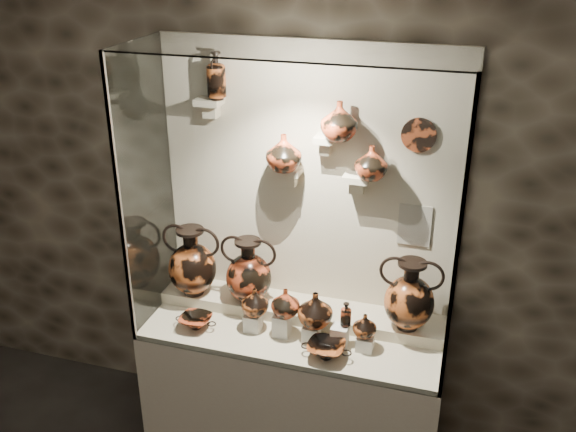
% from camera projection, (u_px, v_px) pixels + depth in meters
% --- Properties ---
extents(wall_back, '(5.00, 0.02, 3.20)m').
position_uv_depth(wall_back, '(310.00, 184.00, 3.59)').
color(wall_back, '#2C241B').
rests_on(wall_back, ground).
extents(plinth, '(1.70, 0.60, 0.80)m').
position_uv_depth(plinth, '(293.00, 391.00, 3.80)').
color(plinth, beige).
rests_on(plinth, floor).
extents(front_tier, '(1.68, 0.58, 0.03)m').
position_uv_depth(front_tier, '(293.00, 333.00, 3.63)').
color(front_tier, '#C5B699').
rests_on(front_tier, plinth).
extents(rear_tier, '(1.70, 0.25, 0.10)m').
position_uv_depth(rear_tier, '(301.00, 312.00, 3.77)').
color(rear_tier, '#C5B699').
rests_on(rear_tier, plinth).
extents(back_panel, '(1.70, 0.03, 1.60)m').
position_uv_depth(back_panel, '(309.00, 185.00, 3.58)').
color(back_panel, beige).
rests_on(back_panel, plinth).
extents(glass_front, '(1.70, 0.01, 1.60)m').
position_uv_depth(glass_front, '(276.00, 230.00, 3.05)').
color(glass_front, white).
rests_on(glass_front, plinth).
extents(glass_left, '(0.01, 0.60, 1.60)m').
position_uv_depth(glass_left, '(146.00, 188.00, 3.53)').
color(glass_left, white).
rests_on(glass_left, plinth).
extents(glass_right, '(0.01, 0.60, 1.60)m').
position_uv_depth(glass_right, '(462.00, 227.00, 3.08)').
color(glass_right, white).
rests_on(glass_right, plinth).
extents(glass_top, '(1.70, 0.60, 0.01)m').
position_uv_depth(glass_top, '(294.00, 49.00, 2.98)').
color(glass_top, white).
rests_on(glass_top, back_panel).
extents(frame_post_left, '(0.02, 0.02, 1.60)m').
position_uv_depth(frame_post_left, '(120.00, 209.00, 3.28)').
color(frame_post_left, gray).
rests_on(frame_post_left, plinth).
extents(frame_post_right, '(0.02, 0.02, 1.60)m').
position_uv_depth(frame_post_right, '(457.00, 253.00, 2.83)').
color(frame_post_right, gray).
rests_on(frame_post_right, plinth).
extents(pedestal_a, '(0.09, 0.09, 0.10)m').
position_uv_depth(pedestal_a, '(253.00, 322.00, 3.62)').
color(pedestal_a, beige).
rests_on(pedestal_a, front_tier).
extents(pedestal_b, '(0.09, 0.09, 0.13)m').
position_uv_depth(pedestal_b, '(282.00, 325.00, 3.57)').
color(pedestal_b, beige).
rests_on(pedestal_b, front_tier).
extents(pedestal_c, '(0.09, 0.09, 0.09)m').
position_uv_depth(pedestal_c, '(311.00, 333.00, 3.53)').
color(pedestal_c, beige).
rests_on(pedestal_c, front_tier).
extents(pedestal_d, '(0.09, 0.09, 0.12)m').
position_uv_depth(pedestal_d, '(340.00, 335.00, 3.48)').
color(pedestal_d, beige).
rests_on(pedestal_d, front_tier).
extents(pedestal_e, '(0.09, 0.09, 0.08)m').
position_uv_depth(pedestal_e, '(365.00, 343.00, 3.45)').
color(pedestal_e, beige).
rests_on(pedestal_e, front_tier).
extents(bracket_ul, '(0.14, 0.12, 0.04)m').
position_uv_depth(bracket_ul, '(209.00, 102.00, 3.48)').
color(bracket_ul, beige).
rests_on(bracket_ul, back_panel).
extents(bracket_ca, '(0.14, 0.12, 0.04)m').
position_uv_depth(bracket_ca, '(288.00, 171.00, 3.50)').
color(bracket_ca, beige).
rests_on(bracket_ca, back_panel).
extents(bracket_cb, '(0.10, 0.12, 0.04)m').
position_uv_depth(bracket_cb, '(325.00, 139.00, 3.37)').
color(bracket_cb, beige).
rests_on(bracket_cb, back_panel).
extents(bracket_cc, '(0.14, 0.12, 0.04)m').
position_uv_depth(bracket_cc, '(357.00, 178.00, 3.40)').
color(bracket_cc, beige).
rests_on(bracket_cc, back_panel).
extents(amphora_left, '(0.38, 0.38, 0.43)m').
position_uv_depth(amphora_left, '(192.00, 261.00, 3.78)').
color(amphora_left, '#A54B1F').
rests_on(amphora_left, rear_tier).
extents(amphora_mid, '(0.37, 0.37, 0.40)m').
position_uv_depth(amphora_mid, '(249.00, 271.00, 3.71)').
color(amphora_mid, '#B3401F').
rests_on(amphora_mid, rear_tier).
extents(amphora_right, '(0.41, 0.41, 0.41)m').
position_uv_depth(amphora_right, '(410.00, 295.00, 3.46)').
color(amphora_right, '#A54B1F').
rests_on(amphora_right, rear_tier).
extents(jug_a, '(0.19, 0.19, 0.16)m').
position_uv_depth(jug_a, '(255.00, 301.00, 3.57)').
color(jug_a, '#A54B1F').
rests_on(jug_a, pedestal_a).
extents(jug_b, '(0.21, 0.21, 0.17)m').
position_uv_depth(jug_b, '(286.00, 302.00, 3.50)').
color(jug_b, '#B3401F').
rests_on(jug_b, pedestal_b).
extents(jug_c, '(0.22, 0.22, 0.20)m').
position_uv_depth(jug_c, '(315.00, 309.00, 3.48)').
color(jug_c, '#A54B1F').
rests_on(jug_c, pedestal_c).
extents(jug_e, '(0.15, 0.15, 0.13)m').
position_uv_depth(jug_e, '(365.00, 325.00, 3.42)').
color(jug_e, '#A54B1F').
rests_on(jug_e, pedestal_e).
extents(lekythos_small, '(0.09, 0.09, 0.16)m').
position_uv_depth(lekythos_small, '(346.00, 313.00, 3.43)').
color(lekythos_small, '#B3401F').
rests_on(lekythos_small, pedestal_d).
extents(kylix_left, '(0.29, 0.27, 0.09)m').
position_uv_depth(kylix_left, '(196.00, 321.00, 3.64)').
color(kylix_left, '#B3401F').
rests_on(kylix_left, front_tier).
extents(kylix_right, '(0.27, 0.24, 0.10)m').
position_uv_depth(kylix_right, '(326.00, 349.00, 3.38)').
color(kylix_right, '#A54B1F').
rests_on(kylix_right, front_tier).
extents(lekythos_tall, '(0.11, 0.11, 0.28)m').
position_uv_depth(lekythos_tall, '(216.00, 73.00, 3.39)').
color(lekythos_tall, '#A54B1F').
rests_on(lekythos_tall, bracket_ul).
extents(ovoid_vase_a, '(0.20, 0.20, 0.20)m').
position_uv_depth(ovoid_vase_a, '(284.00, 152.00, 3.41)').
color(ovoid_vase_a, '#B3401F').
rests_on(ovoid_vase_a, bracket_ca).
extents(ovoid_vase_b, '(0.25, 0.25, 0.20)m').
position_uv_depth(ovoid_vase_b, '(339.00, 120.00, 3.25)').
color(ovoid_vase_b, '#B3401F').
rests_on(ovoid_vase_b, bracket_cb).
extents(ovoid_vase_c, '(0.20, 0.20, 0.18)m').
position_uv_depth(ovoid_vase_c, '(371.00, 162.00, 3.30)').
color(ovoid_vase_c, '#B3401F').
rests_on(ovoid_vase_c, bracket_cc).
extents(wall_plate, '(0.18, 0.02, 0.18)m').
position_uv_depth(wall_plate, '(419.00, 135.00, 3.26)').
color(wall_plate, '#983D1E').
rests_on(wall_plate, back_panel).
extents(info_placard, '(0.18, 0.01, 0.24)m').
position_uv_depth(info_placard, '(415.00, 225.00, 3.47)').
color(info_placard, beige).
rests_on(info_placard, back_panel).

